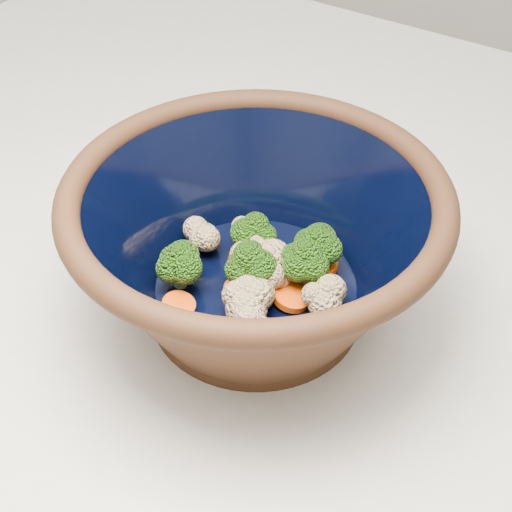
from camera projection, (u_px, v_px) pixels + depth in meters
counter at (196, 496)px, 0.98m from camera, size 1.20×1.20×0.90m
mixing_bowl at (256, 244)px, 0.58m from camera, size 0.33×0.33×0.14m
vegetable_pile at (262, 264)px, 0.60m from camera, size 0.16×0.14×0.05m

